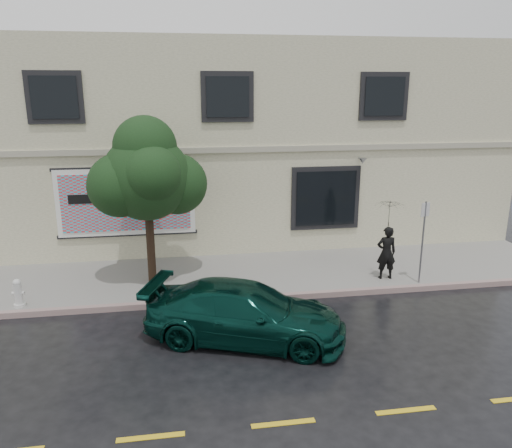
{
  "coord_description": "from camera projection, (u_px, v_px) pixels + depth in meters",
  "views": [
    {
      "loc": [
        -1.59,
        -10.56,
        5.49
      ],
      "look_at": [
        0.44,
        2.2,
        1.93
      ],
      "focal_mm": 35.0,
      "sensor_mm": 36.0,
      "label": 1
    }
  ],
  "objects": [
    {
      "name": "building",
      "position": [
        218.0,
        140.0,
        19.39
      ],
      "size": [
        20.0,
        8.12,
        7.0
      ],
      "color": "beige",
      "rests_on": "ground"
    },
    {
      "name": "umbrella",
      "position": [
        389.0,
        216.0,
        13.93
      ],
      "size": [
        1.14,
        1.14,
        0.64
      ],
      "primitive_type": "imported",
      "rotation": [
        0.0,
        0.0,
        -0.43
      ],
      "color": "black",
      "rests_on": "pedestrian"
    },
    {
      "name": "sign_pole",
      "position": [
        423.0,
        234.0,
        13.71
      ],
      "size": [
        0.28,
        0.1,
        2.35
      ],
      "rotation": [
        0.0,
        0.0,
        0.3
      ],
      "color": "gray",
      "rests_on": "sidewalk"
    },
    {
      "name": "ground",
      "position": [
        252.0,
        328.0,
        11.76
      ],
      "size": [
        90.0,
        90.0,
        0.0
      ],
      "primitive_type": "plane",
      "color": "black",
      "rests_on": "ground"
    },
    {
      "name": "fire_hydrant",
      "position": [
        18.0,
        293.0,
        12.48
      ],
      "size": [
        0.3,
        0.28,
        0.73
      ],
      "rotation": [
        0.0,
        0.0,
        0.3
      ],
      "color": "silver",
      "rests_on": "sidewalk"
    },
    {
      "name": "sidewalk",
      "position": [
        236.0,
        275.0,
        14.83
      ],
      "size": [
        20.0,
        3.5,
        0.15
      ],
      "primitive_type": "cube",
      "color": "gray",
      "rests_on": "ground"
    },
    {
      "name": "street_tree",
      "position": [
        147.0,
        178.0,
        13.44
      ],
      "size": [
        2.36,
        2.36,
        4.18
      ],
      "color": "black",
      "rests_on": "sidewalk"
    },
    {
      "name": "curb",
      "position": [
        244.0,
        299.0,
        13.16
      ],
      "size": [
        20.0,
        0.18,
        0.16
      ],
      "primitive_type": "cube",
      "color": "gray",
      "rests_on": "ground"
    },
    {
      "name": "road_marking",
      "position": [
        283.0,
        423.0,
        8.42
      ],
      "size": [
        19.0,
        0.12,
        0.01
      ],
      "primitive_type": "cube",
      "color": "gold",
      "rests_on": "ground"
    },
    {
      "name": "pedestrian",
      "position": [
        386.0,
        253.0,
        14.22
      ],
      "size": [
        0.59,
        0.4,
        1.55
      ],
      "primitive_type": "imported",
      "rotation": [
        0.0,
        0.0,
        3.08
      ],
      "color": "black",
      "rests_on": "sidewalk"
    },
    {
      "name": "billboard",
      "position": [
        126.0,
        202.0,
        15.41
      ],
      "size": [
        4.3,
        0.16,
        2.2
      ],
      "color": "white",
      "rests_on": "ground"
    },
    {
      "name": "car",
      "position": [
        245.0,
        313.0,
        11.07
      ],
      "size": [
        4.84,
        3.34,
        1.29
      ],
      "primitive_type": "imported",
      "rotation": [
        0.0,
        0.0,
        1.23
      ],
      "color": "#072C25",
      "rests_on": "ground"
    }
  ]
}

